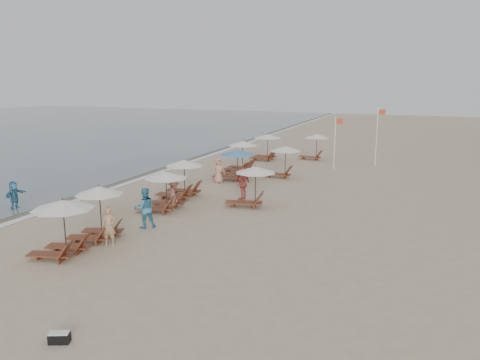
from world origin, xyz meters
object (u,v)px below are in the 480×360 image
at_px(duffel_bag, 59,337).
at_px(lounger_station_5, 240,157).
at_px(lounger_station_2, 163,191).
at_px(lounger_station_6, 265,146).
at_px(lounger_station_3, 181,180).
at_px(inland_station_0, 250,183).
at_px(lounger_station_4, 234,165).
at_px(inland_station_1, 282,158).
at_px(beachgoer_far_a, 243,184).
at_px(waterline_walker, 14,195).
at_px(beachgoer_mid_b, 174,195).
at_px(flag_pole_near, 335,140).
at_px(lounger_station_0, 61,224).
at_px(beachgoer_near, 109,226).
at_px(beachgoer_far_b, 219,171).
at_px(inland_station_2, 314,143).
at_px(lounger_station_1, 97,213).
at_px(beachgoer_mid_a, 145,208).

bearing_deg(duffel_bag, lounger_station_5, 100.70).
xyz_separation_m(lounger_station_2, lounger_station_6, (-0.20, 16.96, 0.11)).
height_order(lounger_station_3, inland_station_0, lounger_station_3).
xyz_separation_m(lounger_station_4, inland_station_1, (2.87, 1.88, 0.33)).
distance_m(beachgoer_far_a, waterline_walker, 12.38).
distance_m(beachgoer_mid_b, flag_pole_near, 15.72).
bearing_deg(beachgoer_mid_b, beachgoer_far_a, -79.23).
xyz_separation_m(lounger_station_5, waterline_walker, (-7.26, -14.00, -0.40)).
bearing_deg(lounger_station_5, beachgoer_far_a, -66.40).
xyz_separation_m(lounger_station_0, beachgoer_near, (0.90, 1.70, -0.49)).
bearing_deg(beachgoer_far_b, lounger_station_5, 52.42).
relative_size(lounger_station_3, lounger_station_5, 1.02).
bearing_deg(waterline_walker, lounger_station_0, -127.91).
relative_size(lounger_station_3, beachgoer_far_b, 1.56).
xyz_separation_m(lounger_station_0, duffel_bag, (4.33, -4.84, -1.17)).
bearing_deg(inland_station_2, beachgoer_mid_b, -99.65).
bearing_deg(inland_station_2, lounger_station_3, -104.44).
bearing_deg(beachgoer_mid_b, lounger_station_4, -40.60).
bearing_deg(beachgoer_far_b, inland_station_1, 5.89).
height_order(lounger_station_2, beachgoer_near, lounger_station_2).
distance_m(lounger_station_4, lounger_station_5, 2.62).
xyz_separation_m(inland_station_2, beachgoer_far_a, (-0.54, -15.11, -0.47)).
distance_m(beachgoer_mid_b, beachgoer_far_b, 6.84).
relative_size(lounger_station_1, lounger_station_3, 0.90).
relative_size(lounger_station_4, inland_station_2, 1.08).
relative_size(duffel_bag, flag_pole_near, 0.15).
bearing_deg(lounger_station_6, inland_station_1, -61.64).
distance_m(lounger_station_4, flag_pole_near, 8.62).
bearing_deg(waterline_walker, lounger_station_1, -114.19).
height_order(lounger_station_0, inland_station_0, lounger_station_0).
relative_size(lounger_station_3, flag_pole_near, 0.64).
xyz_separation_m(lounger_station_4, flag_pole_near, (5.76, 6.29, 1.27)).
bearing_deg(lounger_station_4, duffel_bag, -79.61).
bearing_deg(lounger_station_6, lounger_station_2, -89.34).
bearing_deg(lounger_station_6, beachgoer_near, -87.54).
xyz_separation_m(lounger_station_3, duffel_bag, (4.68, -14.78, -0.91)).
xyz_separation_m(inland_station_0, flag_pole_near, (2.13, 12.51, 0.95)).
height_order(beachgoer_far_a, waterline_walker, beachgoer_far_a).
height_order(lounger_station_4, lounger_station_6, lounger_station_6).
bearing_deg(inland_station_0, lounger_station_1, -119.26).
bearing_deg(beachgoer_near, duffel_bag, -84.92).
xyz_separation_m(lounger_station_0, beachgoer_mid_a, (0.95, 4.29, -0.36)).
bearing_deg(beachgoer_far_a, inland_station_2, -168.86).
height_order(lounger_station_0, lounger_station_3, lounger_station_0).
bearing_deg(lounger_station_6, lounger_station_4, -85.83).
distance_m(lounger_station_4, beachgoer_mid_a, 11.53).
bearing_deg(beachgoer_far_a, lounger_station_2, -27.17).
height_order(inland_station_0, beachgoer_mid_b, inland_station_0).
distance_m(lounger_station_3, beachgoer_far_a, 3.69).
bearing_deg(duffel_bag, lounger_station_2, 109.26).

